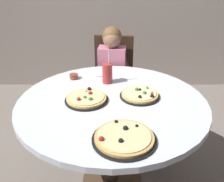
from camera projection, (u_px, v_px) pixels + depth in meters
The scene contains 10 objects.
ground_plane at pixel (112, 180), 2.14m from camera, with size 8.00×8.00×0.00m, color slate.
dining_table at pixel (112, 111), 1.84m from camera, with size 1.33×1.33×0.75m.
chair_wooden at pixel (113, 77), 2.70m from camera, with size 0.44×0.44×0.95m.
diner_child at pixel (111, 89), 2.56m from camera, with size 0.29×0.42×1.08m.
pizza_veggie at pixel (87, 98), 1.79m from camera, with size 0.30×0.30×0.05m.
pizza_cheese at pixel (124, 138), 1.40m from camera, with size 0.35×0.35×0.05m.
pizza_pepperoni at pixel (140, 95), 1.84m from camera, with size 0.29×0.29×0.05m.
soda_cup at pixel (107, 73), 2.03m from camera, with size 0.08×0.08×0.31m.
sauce_bowl at pixel (74, 76), 2.12m from camera, with size 0.07×0.07×0.04m, color brown.
plate_small at pixel (98, 73), 2.24m from camera, with size 0.18×0.18×0.01m, color white.
Camera 1 is at (0.00, -1.57, 1.62)m, focal length 41.39 mm.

